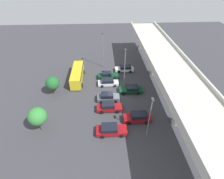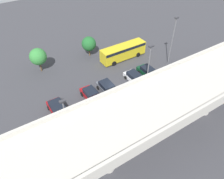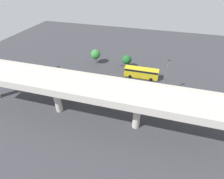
# 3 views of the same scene
# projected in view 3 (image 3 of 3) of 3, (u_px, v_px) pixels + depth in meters

# --- Properties ---
(ground_plane) EXTENTS (104.12, 104.12, 0.00)m
(ground_plane) POSITION_uv_depth(u_px,v_px,m) (110.00, 90.00, 42.96)
(ground_plane) COLOR #38383D
(highway_overpass) EXTENTS (49.96, 7.14, 8.18)m
(highway_overpass) POSITION_uv_depth(u_px,v_px,m) (94.00, 91.00, 31.28)
(highway_overpass) COLOR #BCB7AD
(highway_overpass) RESTS_ON ground_plane
(parked_car_0) EXTENTS (2.04, 4.60, 1.44)m
(parked_car_0) POSITION_uv_depth(u_px,v_px,m) (149.00, 103.00, 37.76)
(parked_car_0) COLOR silver
(parked_car_0) RESTS_ON ground_plane
(parked_car_1) EXTENTS (2.01, 4.71, 1.58)m
(parked_car_1) POSITION_uv_depth(u_px,v_px,m) (138.00, 90.00, 41.80)
(parked_car_1) COLOR #0C381E
(parked_car_1) RESTS_ON ground_plane
(parked_car_2) EXTENTS (2.06, 4.51, 1.50)m
(parked_car_2) POSITION_uv_depth(u_px,v_px,m) (127.00, 88.00, 42.49)
(parked_car_2) COLOR silver
(parked_car_2) RESTS_ON ground_plane
(parked_car_3) EXTENTS (2.25, 4.84, 1.42)m
(parked_car_3) POSITION_uv_depth(u_px,v_px,m) (110.00, 97.00, 39.48)
(parked_car_3) COLOR #0C381E
(parked_car_3) RESTS_ON ground_plane
(parked_car_4) EXTENTS (2.12, 4.38, 1.61)m
(parked_car_4) POSITION_uv_depth(u_px,v_px,m) (106.00, 84.00, 43.83)
(parked_car_4) COLOR #515660
(parked_car_4) RESTS_ON ground_plane
(parked_car_5) EXTENTS (2.04, 4.60, 1.62)m
(parked_car_5) POSITION_uv_depth(u_px,v_px,m) (95.00, 82.00, 44.44)
(parked_car_5) COLOR maroon
(parked_car_5) RESTS_ON ground_plane
(parked_car_6) EXTENTS (1.99, 4.70, 1.69)m
(parked_car_6) POSITION_uv_depth(u_px,v_px,m) (77.00, 91.00, 41.34)
(parked_car_6) COLOR maroon
(parked_car_6) RESTS_ON ground_plane
(parked_car_7) EXTENTS (2.21, 4.89, 1.57)m
(parked_car_7) POSITION_uv_depth(u_px,v_px,m) (76.00, 79.00, 45.61)
(parked_car_7) COLOR maroon
(parked_car_7) RESTS_ON ground_plane
(shuttle_bus) EXTENTS (9.04, 2.57, 2.69)m
(shuttle_bus) POSITION_uv_depth(u_px,v_px,m) (141.00, 72.00, 46.84)
(shuttle_bus) COLOR gold
(shuttle_bus) RESTS_ON ground_plane
(lamp_post_near_aisle) EXTENTS (0.70, 0.35, 7.40)m
(lamp_post_near_aisle) POSITION_uv_depth(u_px,v_px,m) (60.00, 78.00, 39.22)
(lamp_post_near_aisle) COLOR slate
(lamp_post_near_aisle) RESTS_ON ground_plane
(lamp_post_mid_lot) EXTENTS (0.70, 0.35, 8.97)m
(lamp_post_mid_lot) POSITION_uv_depth(u_px,v_px,m) (166.00, 75.00, 38.68)
(lamp_post_mid_lot) COLOR slate
(lamp_post_mid_lot) RESTS_ON ground_plane
(lamp_post_by_overpass) EXTENTS (0.70, 0.35, 8.66)m
(lamp_post_by_overpass) POSITION_uv_depth(u_px,v_px,m) (122.00, 80.00, 37.41)
(lamp_post_by_overpass) COLOR slate
(lamp_post_by_overpass) RESTS_ON ground_plane
(tree_front_left) EXTENTS (2.75, 2.75, 3.94)m
(tree_front_left) POSITION_uv_depth(u_px,v_px,m) (127.00, 60.00, 50.78)
(tree_front_left) COLOR brown
(tree_front_left) RESTS_ON ground_plane
(tree_front_centre) EXTENTS (2.93, 2.93, 4.45)m
(tree_front_centre) POSITION_uv_depth(u_px,v_px,m) (96.00, 54.00, 52.82)
(tree_front_centre) COLOR brown
(tree_front_centre) RESTS_ON ground_plane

